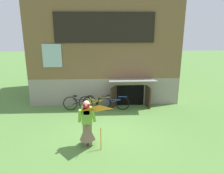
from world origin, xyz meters
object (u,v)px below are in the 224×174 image
object	(u,v)px
kite	(99,118)
bicycle_black	(80,103)
bicycle_blue	(113,103)
bicycle_yellow	(95,103)
person	(87,127)

from	to	relation	value
kite	bicycle_black	world-z (taller)	kite
bicycle_blue	bicycle_yellow	xyz separation A→B (m)	(-0.87, -0.04, 0.00)
bicycle_yellow	bicycle_blue	bearing A→B (deg)	13.75
kite	bicycle_blue	bearing A→B (deg)	80.79
bicycle_black	bicycle_blue	bearing A→B (deg)	-1.38
bicycle_yellow	bicycle_black	world-z (taller)	bicycle_black
person	kite	distance (m)	0.91
kite	bicycle_blue	xyz separation A→B (m)	(0.61, 3.77, -0.89)
kite	bicycle_yellow	distance (m)	3.84
person	bicycle_black	world-z (taller)	person
bicycle_blue	bicycle_black	distance (m)	1.59
kite	bicycle_yellow	size ratio (longest dim) A/B	0.95
kite	person	bearing A→B (deg)	125.86
person	bicycle_blue	size ratio (longest dim) A/B	1.01
bicycle_blue	person	bearing A→B (deg)	-98.60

